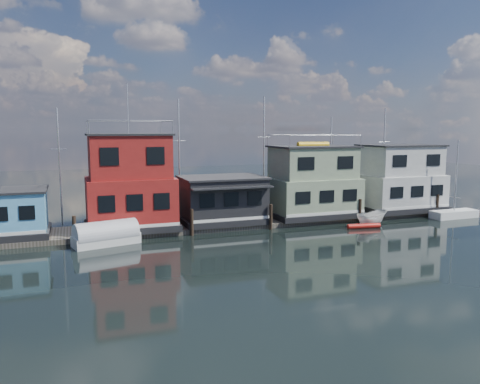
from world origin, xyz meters
name	(u,v)px	position (x,y,z in m)	size (l,w,h in m)	color
ground	(285,260)	(0.00, 0.00, 0.00)	(160.00, 160.00, 0.00)	black
dock	(228,223)	(0.00, 12.00, 0.20)	(48.00, 5.00, 0.40)	#595147
houseboat_blue	(4,214)	(-18.00, 12.00, 2.21)	(6.40, 4.90, 3.66)	black
houseboat_red	(130,184)	(-8.50, 12.00, 4.10)	(7.40, 5.90, 11.86)	black
houseboat_dark	(222,199)	(-0.50, 11.98, 2.42)	(7.40, 6.10, 4.06)	black
houseboat_green	(312,183)	(8.50, 12.00, 3.55)	(8.40, 5.90, 7.03)	black
houseboat_white	(399,179)	(18.50, 12.00, 3.54)	(8.40, 5.90, 6.66)	black
pilings	(234,219)	(-0.33, 9.20, 1.10)	(42.28, 0.28, 2.20)	#2D2116
background_masts	(253,159)	(4.76, 18.00, 5.55)	(36.40, 0.16, 12.00)	silver
day_sailer	(454,213)	(22.00, 8.01, 0.44)	(4.84, 1.69, 7.60)	white
tarp_runabout	(106,235)	(-10.78, 8.41, 0.72)	(5.09, 3.01, 1.94)	silver
motorboat	(372,218)	(12.16, 7.58, 0.70)	(1.36, 3.61, 1.39)	silver
red_kayak	(364,226)	(10.81, 6.79, 0.22)	(0.44, 0.44, 2.98)	red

